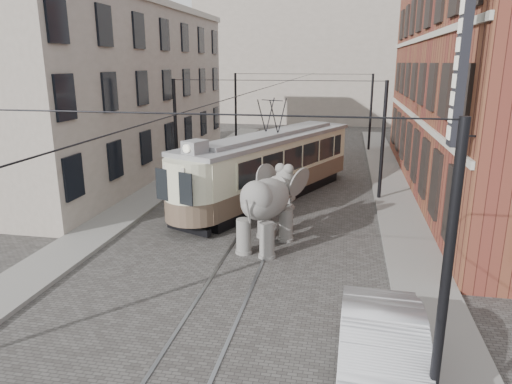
# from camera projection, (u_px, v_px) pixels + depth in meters

# --- Properties ---
(ground) EXTENTS (120.00, 120.00, 0.00)m
(ground) POSITION_uv_depth(u_px,v_px,m) (257.00, 234.00, 19.33)
(ground) COLOR #484642
(tram_rails) EXTENTS (1.54, 80.00, 0.02)m
(tram_rails) POSITION_uv_depth(u_px,v_px,m) (257.00, 233.00, 19.32)
(tram_rails) COLOR slate
(tram_rails) RESTS_ON ground
(sidewalk_right) EXTENTS (2.00, 60.00, 0.15)m
(sidewalk_right) POSITION_uv_depth(u_px,v_px,m) (409.00, 242.00, 18.21)
(sidewalk_right) COLOR slate
(sidewalk_right) RESTS_ON ground
(sidewalk_left) EXTENTS (2.00, 60.00, 0.15)m
(sidewalk_left) POSITION_uv_depth(u_px,v_px,m) (111.00, 222.00, 20.49)
(sidewalk_left) COLOR slate
(sidewalk_left) RESTS_ON ground
(brick_building) EXTENTS (8.00, 26.00, 12.00)m
(brick_building) POSITION_uv_depth(u_px,v_px,m) (499.00, 79.00, 24.24)
(brick_building) COLOR maroon
(brick_building) RESTS_ON ground
(stucco_building) EXTENTS (7.00, 24.00, 10.00)m
(stucco_building) POSITION_uv_depth(u_px,v_px,m) (115.00, 92.00, 29.46)
(stucco_building) COLOR gray
(stucco_building) RESTS_ON ground
(distant_block) EXTENTS (28.00, 10.00, 14.00)m
(distant_block) POSITION_uv_depth(u_px,v_px,m) (320.00, 61.00, 55.32)
(distant_block) COLOR gray
(distant_block) RESTS_ON ground
(catenary) EXTENTS (11.00, 30.20, 6.00)m
(catenary) POSITION_uv_depth(u_px,v_px,m) (272.00, 142.00, 23.30)
(catenary) COLOR black
(catenary) RESTS_ON ground
(tram) EXTENTS (7.57, 12.78, 5.08)m
(tram) POSITION_uv_depth(u_px,v_px,m) (272.00, 151.00, 23.56)
(tram) COLOR beige
(tram) RESTS_ON ground
(elephant) EXTENTS (3.71, 5.27, 2.92)m
(elephant) POSITION_uv_depth(u_px,v_px,m) (266.00, 210.00, 17.61)
(elephant) COLOR #605D59
(elephant) RESTS_ON ground
(parked_car) EXTENTS (1.92, 5.17, 1.69)m
(parked_car) POSITION_uv_depth(u_px,v_px,m) (382.00, 359.00, 9.78)
(parked_car) COLOR #ADADB2
(parked_car) RESTS_ON ground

